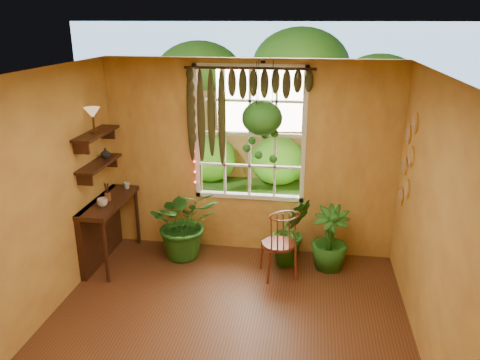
% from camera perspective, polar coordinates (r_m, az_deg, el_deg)
% --- Properties ---
extents(floor, '(4.50, 4.50, 0.00)m').
position_cam_1_polar(floor, '(5.05, -2.60, -19.93)').
color(floor, brown).
rests_on(floor, ground).
extents(ceiling, '(4.50, 4.50, 0.00)m').
position_cam_1_polar(ceiling, '(3.95, -3.19, 12.09)').
color(ceiling, silver).
rests_on(ceiling, wall_back).
extents(wall_back, '(4.00, 0.00, 4.00)m').
position_cam_1_polar(wall_back, '(6.41, 1.15, 2.53)').
color(wall_back, '#E3B64D').
rests_on(wall_back, floor).
extents(wall_left, '(0.00, 4.50, 4.50)m').
position_cam_1_polar(wall_left, '(5.10, -25.52, -3.90)').
color(wall_left, '#E3B64D').
rests_on(wall_left, floor).
extents(wall_right, '(0.00, 4.50, 4.50)m').
position_cam_1_polar(wall_right, '(4.42, 23.69, -7.12)').
color(wall_right, '#E3B64D').
rests_on(wall_right, floor).
extents(window, '(1.52, 0.10, 1.86)m').
position_cam_1_polar(window, '(6.35, 1.21, 5.63)').
color(window, white).
rests_on(window, wall_back).
extents(valance_vine, '(1.70, 0.12, 1.10)m').
position_cam_1_polar(valance_vine, '(6.13, 0.30, 10.65)').
color(valance_vine, '#391E0F').
rests_on(valance_vine, window).
extents(string_lights, '(0.03, 0.03, 1.54)m').
position_cam_1_polar(string_lights, '(6.39, -5.70, 6.10)').
color(string_lights, '#FF2633').
rests_on(string_lights, window).
extents(wall_plates, '(0.04, 0.32, 1.10)m').
position_cam_1_polar(wall_plates, '(5.98, 19.72, 2.14)').
color(wall_plates, '#F7EECA').
rests_on(wall_plates, wall_right).
extents(counter_ledge, '(0.40, 1.20, 0.90)m').
position_cam_1_polar(counter_ledge, '(6.63, -16.35, -5.08)').
color(counter_ledge, '#391E0F').
rests_on(counter_ledge, floor).
extents(shelf_lower, '(0.25, 0.90, 0.04)m').
position_cam_1_polar(shelf_lower, '(6.32, -16.77, 1.93)').
color(shelf_lower, '#391E0F').
rests_on(shelf_lower, wall_left).
extents(shelf_upper, '(0.25, 0.90, 0.04)m').
position_cam_1_polar(shelf_upper, '(6.22, -17.12, 5.45)').
color(shelf_upper, '#391E0F').
rests_on(shelf_upper, wall_left).
extents(backyard, '(14.00, 10.00, 12.00)m').
position_cam_1_polar(backyard, '(10.90, 5.71, 9.01)').
color(backyard, '#32601B').
rests_on(backyard, ground).
extents(windsor_chair, '(0.55, 0.56, 1.13)m').
position_cam_1_polar(windsor_chair, '(6.09, 4.80, -8.89)').
color(windsor_chair, brown).
rests_on(windsor_chair, floor).
extents(potted_plant_left, '(1.16, 1.09, 1.03)m').
position_cam_1_polar(potted_plant_left, '(6.52, -6.78, -5.14)').
color(potted_plant_left, '#155016').
rests_on(potted_plant_left, floor).
extents(potted_plant_mid, '(0.65, 0.59, 0.96)m').
position_cam_1_polar(potted_plant_mid, '(6.34, 6.25, -6.21)').
color(potted_plant_mid, '#155016').
rests_on(potted_plant_mid, floor).
extents(potted_plant_right, '(0.50, 0.50, 0.87)m').
position_cam_1_polar(potted_plant_right, '(6.31, 10.90, -7.02)').
color(potted_plant_right, '#155016').
rests_on(potted_plant_right, floor).
extents(hanging_basket, '(0.51, 0.51, 1.28)m').
position_cam_1_polar(hanging_basket, '(5.96, 2.71, 7.09)').
color(hanging_basket, black).
rests_on(hanging_basket, ceiling).
extents(cup_a, '(0.16, 0.16, 0.11)m').
position_cam_1_polar(cup_a, '(6.24, -16.45, -2.63)').
color(cup_a, silver).
rests_on(cup_a, counter_ledge).
extents(cup_b, '(0.11, 0.11, 0.09)m').
position_cam_1_polar(cup_b, '(6.79, -13.65, -0.66)').
color(cup_b, beige).
rests_on(cup_b, counter_ledge).
extents(brush_jar, '(0.08, 0.08, 0.30)m').
position_cam_1_polar(brush_jar, '(6.40, -15.88, -1.38)').
color(brush_jar, brown).
rests_on(brush_jar, counter_ledge).
extents(shelf_vase, '(0.17, 0.17, 0.14)m').
position_cam_1_polar(shelf_vase, '(6.47, -16.08, 3.18)').
color(shelf_vase, '#B2AD99').
rests_on(shelf_vase, shelf_lower).
extents(tiffany_lamp, '(0.20, 0.20, 0.33)m').
position_cam_1_polar(tiffany_lamp, '(6.09, -17.55, 7.63)').
color(tiffany_lamp, brown).
rests_on(tiffany_lamp, shelf_upper).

